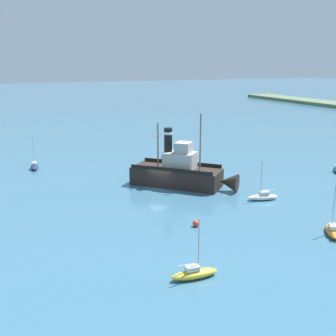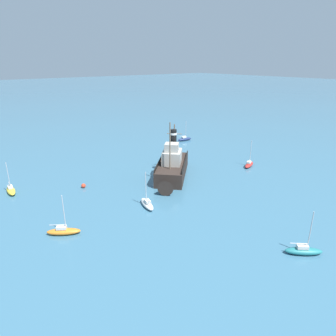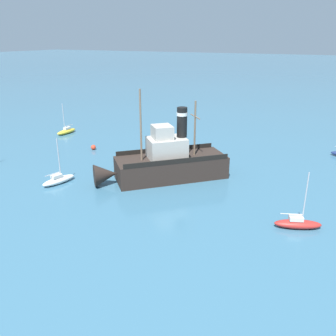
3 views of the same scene
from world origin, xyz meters
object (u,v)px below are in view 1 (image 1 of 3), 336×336
at_px(old_tugboat, 181,173).
at_px(sailboat_orange, 332,230).
at_px(sailboat_red, 169,158).
at_px(sailboat_navy, 34,166).
at_px(mooring_buoy, 196,223).
at_px(sailboat_white, 263,197).
at_px(sailboat_yellow, 194,273).

relative_size(old_tugboat, sailboat_orange, 2.59).
relative_size(sailboat_red, sailboat_navy, 1.00).
bearing_deg(sailboat_navy, mooring_buoy, 20.92).
bearing_deg(old_tugboat, sailboat_navy, -136.25).
bearing_deg(sailboat_white, sailboat_red, -176.17).
bearing_deg(sailboat_yellow, sailboat_white, 129.54).
bearing_deg(mooring_buoy, sailboat_yellow, -28.28).
bearing_deg(mooring_buoy, old_tugboat, 160.45).
bearing_deg(sailboat_orange, old_tugboat, -163.39).
distance_m(sailboat_red, mooring_buoy, 30.04).
height_order(sailboat_white, sailboat_yellow, same).
height_order(old_tugboat, sailboat_navy, old_tugboat).
height_order(old_tugboat, mooring_buoy, old_tugboat).
xyz_separation_m(old_tugboat, sailboat_navy, (-17.68, -16.93, -1.40)).
distance_m(sailboat_navy, mooring_buoy, 33.69).
bearing_deg(sailboat_red, old_tugboat, -18.39).
bearing_deg(sailboat_orange, sailboat_white, 178.87).
xyz_separation_m(sailboat_white, sailboat_navy, (-27.25, -23.41, 0.00)).
xyz_separation_m(sailboat_orange, sailboat_white, (-11.41, 0.22, 0.00)).
height_order(sailboat_orange, sailboat_yellow, same).
xyz_separation_m(old_tugboat, sailboat_orange, (20.98, 6.26, -1.40)).
relative_size(sailboat_white, sailboat_navy, 1.00).
relative_size(old_tugboat, sailboat_white, 2.59).
distance_m(old_tugboat, sailboat_yellow, 25.17).
relative_size(old_tugboat, sailboat_navy, 2.59).
relative_size(sailboat_yellow, mooring_buoy, 7.17).
relative_size(old_tugboat, sailboat_yellow, 2.59).
relative_size(sailboat_orange, sailboat_white, 1.00).
bearing_deg(mooring_buoy, sailboat_red, 161.04).
distance_m(sailboat_navy, sailboat_yellow, 41.37).
relative_size(sailboat_orange, sailboat_navy, 1.00).
xyz_separation_m(sailboat_orange, mooring_buoy, (-7.19, -11.15, -0.08)).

